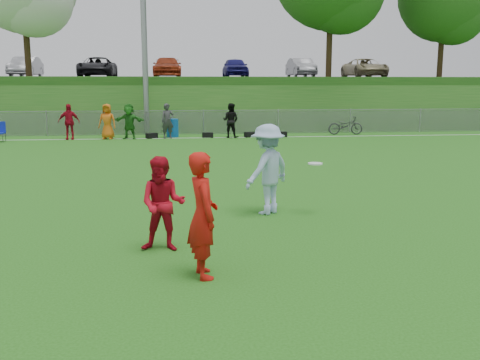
{
  "coord_description": "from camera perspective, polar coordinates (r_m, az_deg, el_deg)",
  "views": [
    {
      "loc": [
        -1.43,
        -8.33,
        2.63
      ],
      "look_at": [
        -0.38,
        0.5,
        1.03
      ],
      "focal_mm": 40.0,
      "sensor_mm": 36.0,
      "label": 1
    }
  ],
  "objects": [
    {
      "name": "ground",
      "position": [
        8.85,
        2.85,
        -7.09
      ],
      "size": [
        120.0,
        120.0,
        0.0
      ],
      "primitive_type": "plane",
      "color": "#1F5812",
      "rests_on": "ground"
    },
    {
      "name": "sideline_far",
      "position": [
        26.5,
        -3.68,
        4.51
      ],
      "size": [
        60.0,
        0.1,
        0.01
      ],
      "primitive_type": "cube",
      "color": "white",
      "rests_on": "ground"
    },
    {
      "name": "fence",
      "position": [
        28.43,
        -3.92,
        6.2
      ],
      "size": [
        58.0,
        0.06,
        1.3
      ],
      "color": "gray",
      "rests_on": "ground"
    },
    {
      "name": "light_pole",
      "position": [
        29.45,
        -10.29,
        18.02
      ],
      "size": [
        1.2,
        0.4,
        12.15
      ],
      "color": "gray",
      "rests_on": "ground"
    },
    {
      "name": "berm",
      "position": [
        39.37,
        -4.76,
        8.54
      ],
      "size": [
        120.0,
        18.0,
        3.0
      ],
      "primitive_type": "cube",
      "color": "#1A5317",
      "rests_on": "ground"
    },
    {
      "name": "parking_lot",
      "position": [
        41.35,
        -4.9,
        10.77
      ],
      "size": [
        120.0,
        12.0,
        0.1
      ],
      "primitive_type": "cube",
      "color": "black",
      "rests_on": "berm"
    },
    {
      "name": "tree_green_far",
      "position": [
        38.87,
        21.21,
        17.45
      ],
      "size": [
        5.88,
        5.88,
        8.19
      ],
      "color": "black",
      "rests_on": "berm"
    },
    {
      "name": "car_row",
      "position": [
        40.34,
        -6.56,
        11.85
      ],
      "size": [
        32.04,
        5.18,
        1.44
      ],
      "color": "white",
      "rests_on": "parking_lot"
    },
    {
      "name": "spectator_row",
      "position": [
        26.44,
        -10.45,
        6.19
      ],
      "size": [
        8.78,
        0.94,
        1.69
      ],
      "color": "#AA0B1F",
      "rests_on": "ground"
    },
    {
      "name": "gear_bags",
      "position": [
        26.65,
        -1.79,
        4.83
      ],
      "size": [
        7.08,
        0.54,
        0.26
      ],
      "color": "black",
      "rests_on": "ground"
    },
    {
      "name": "player_red_left",
      "position": [
        7.3,
        -3.99,
        -3.76
      ],
      "size": [
        0.53,
        0.7,
        1.74
      ],
      "primitive_type": "imported",
      "rotation": [
        0.0,
        0.0,
        1.76
      ],
      "color": "red",
      "rests_on": "ground"
    },
    {
      "name": "player_red_center",
      "position": [
        8.54,
        -8.23,
        -2.56
      ],
      "size": [
        0.82,
        0.69,
        1.52
      ],
      "primitive_type": "imported",
      "rotation": [
        0.0,
        0.0,
        -0.17
      ],
      "color": "#B70C1E",
      "rests_on": "ground"
    },
    {
      "name": "player_blue",
      "position": [
        10.87,
        2.96,
        1.14
      ],
      "size": [
        1.34,
        1.3,
        1.84
      ],
      "primitive_type": "imported",
      "rotation": [
        0.0,
        0.0,
        3.87
      ],
      "color": "#9EB8DB",
      "rests_on": "ground"
    },
    {
      "name": "frisbee",
      "position": [
        10.92,
        8.02,
        1.74
      ],
      "size": [
        0.3,
        0.3,
        0.03
      ],
      "color": "white",
      "rests_on": "ground"
    },
    {
      "name": "recycling_bin",
      "position": [
        27.07,
        -7.22,
        5.52
      ],
      "size": [
        0.7,
        0.7,
        0.9
      ],
      "primitive_type": "cylinder",
      "rotation": [
        0.0,
        0.0,
        -0.18
      ],
      "color": "#0E4F9F",
      "rests_on": "ground"
    },
    {
      "name": "bicycle",
      "position": [
        28.72,
        11.19,
        5.72
      ],
      "size": [
        1.84,
        0.75,
        0.95
      ],
      "primitive_type": "imported",
      "rotation": [
        0.0,
        0.0,
        1.5
      ],
      "color": "#29292B",
      "rests_on": "ground"
    }
  ]
}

